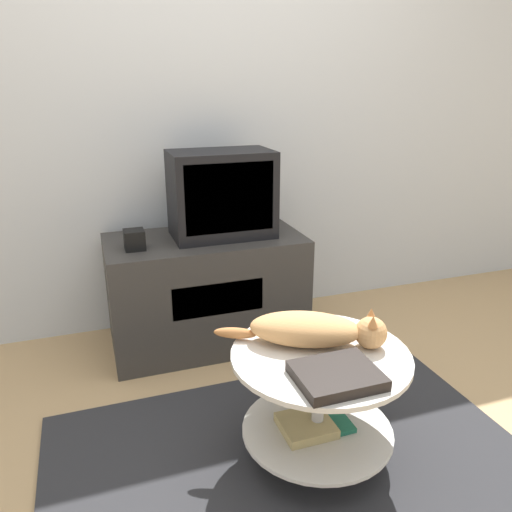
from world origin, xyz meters
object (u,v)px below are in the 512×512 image
cat (314,330)px  tv (222,194)px  dvd_box (337,375)px  speaker (134,240)px

cat → tv: bearing=119.3°
tv → dvd_box: (0.03, -1.21, -0.33)m
speaker → cat: size_ratio=0.17×
tv → dvd_box: bearing=-88.5°
dvd_box → tv: bearing=91.5°
speaker → dvd_box: 1.24m
tv → dvd_box: size_ratio=1.97×
speaker → dvd_box: bearing=-66.7°
speaker → cat: 1.04m
cat → speaker: bearing=145.7°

